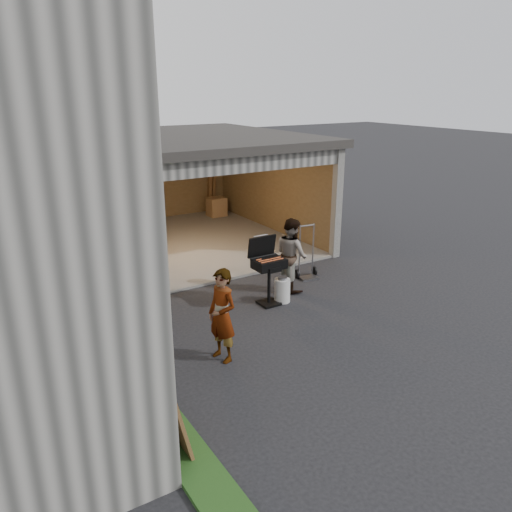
# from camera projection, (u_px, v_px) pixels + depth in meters

# --- Properties ---
(ground) EXTENTS (80.00, 80.00, 0.00)m
(ground) POSITION_uv_depth(u_px,v_px,m) (290.00, 361.00, 7.80)
(ground) COLOR black
(ground) RESTS_ON ground
(groundcover_strip) EXTENTS (0.50, 8.00, 0.06)m
(groundcover_strip) POSITION_uv_depth(u_px,v_px,m) (184.00, 450.00, 5.86)
(groundcover_strip) COLOR #193814
(groundcover_strip) RESTS_ON ground
(garage) EXTENTS (6.80, 6.30, 2.90)m
(garage) POSITION_uv_depth(u_px,v_px,m) (164.00, 175.00, 13.04)
(garage) COLOR #605E59
(garage) RESTS_ON ground
(minivan) EXTENTS (2.94, 5.15, 1.35)m
(minivan) POSITION_uv_depth(u_px,v_px,m) (105.00, 227.00, 12.69)
(minivan) COLOR black
(minivan) RESTS_ON ground
(woman) EXTENTS (0.47, 0.61, 1.50)m
(woman) POSITION_uv_depth(u_px,v_px,m) (222.00, 316.00, 7.64)
(woman) COLOR #9BA9C3
(woman) RESTS_ON ground
(man) EXTENTS (0.64, 0.79, 1.54)m
(man) POSITION_uv_depth(u_px,v_px,m) (291.00, 254.00, 10.34)
(man) COLOR #401D19
(man) RESTS_ON ground
(bbq_grill) EXTENTS (0.60, 0.53, 1.34)m
(bbq_grill) POSITION_uv_depth(u_px,v_px,m) (268.00, 266.00, 9.62)
(bbq_grill) COLOR black
(bbq_grill) RESTS_ON ground
(propane_tank) EXTENTS (0.32, 0.32, 0.47)m
(propane_tank) POSITION_uv_depth(u_px,v_px,m) (282.00, 290.00, 9.89)
(propane_tank) COLOR silver
(propane_tank) RESTS_ON ground
(plywood_panel) EXTENTS (0.25, 0.90, 0.99)m
(plywood_panel) POSITION_uv_depth(u_px,v_px,m) (168.00, 410.00, 5.82)
(plywood_panel) COLOR brown
(plywood_panel) RESTS_ON ground
(hand_truck) EXTENTS (0.52, 0.42, 1.23)m
(hand_truck) POSITION_uv_depth(u_px,v_px,m) (307.00, 268.00, 11.13)
(hand_truck) COLOR slate
(hand_truck) RESTS_ON ground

